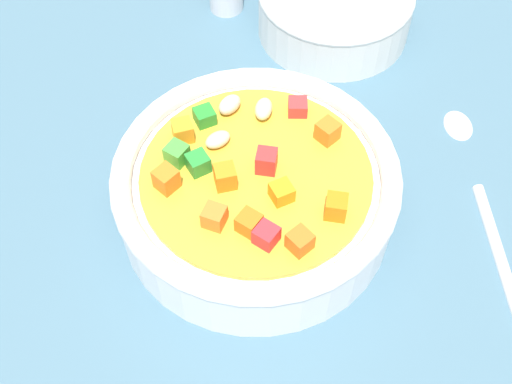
# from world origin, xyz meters

# --- Properties ---
(ground_plane) EXTENTS (1.40, 1.40, 0.02)m
(ground_plane) POSITION_xyz_m (0.00, 0.00, -0.01)
(ground_plane) COLOR #42667A
(soup_bowl_main) EXTENTS (0.19, 0.19, 0.06)m
(soup_bowl_main) POSITION_xyz_m (-0.00, -0.00, 0.03)
(soup_bowl_main) COLOR white
(soup_bowl_main) RESTS_ON ground_plane
(spoon) EXTENTS (0.19, 0.05, 0.01)m
(spoon) POSITION_xyz_m (-0.03, 0.16, 0.00)
(spoon) COLOR silver
(spoon) RESTS_ON ground_plane
(side_bowl_small) EXTENTS (0.13, 0.13, 0.05)m
(side_bowl_small) POSITION_xyz_m (-0.20, 0.05, 0.02)
(side_bowl_small) COLOR white
(side_bowl_small) RESTS_ON ground_plane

